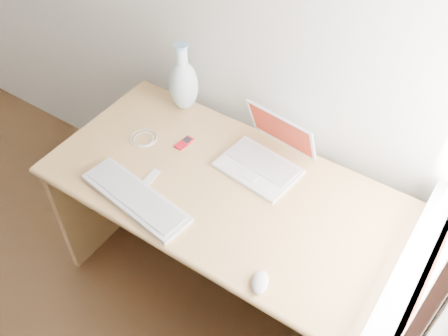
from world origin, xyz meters
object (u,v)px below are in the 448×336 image
Objects in this scene: desk at (235,206)px; vase at (184,83)px; external_keyboard at (136,198)px; laptop at (264,155)px.

vase is (-0.41, 0.22, 0.35)m from desk.
desk is 2.87× the size of external_keyboard.
desk is 4.19× the size of laptop.
laptop is 0.54m from external_keyboard.
external_keyboard is at bearing -117.94° from laptop.
vase is at bearing 174.12° from laptop.
external_keyboard is 1.49× the size of vase.
vase reaches higher than external_keyboard.
vase is (-0.18, 0.55, 0.12)m from external_keyboard.
vase is (-0.48, 0.11, 0.08)m from laptop.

